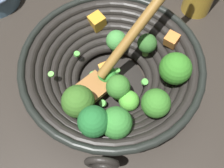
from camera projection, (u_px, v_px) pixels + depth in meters
The scene contains 2 objects.
ground_plane at pixel (112, 83), 0.55m from camera, with size 4.00×4.00×0.00m, color #28231E.
wok at pixel (113, 70), 0.50m from camera, with size 0.37×0.34×0.23m.
Camera 1 is at (-0.15, -0.21, 0.48)m, focal length 42.03 mm.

